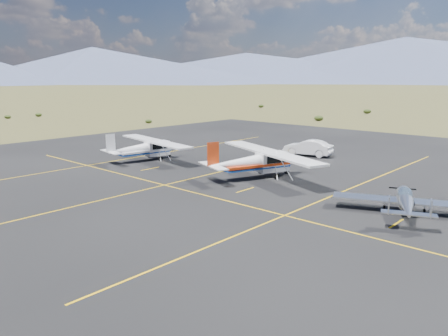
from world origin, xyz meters
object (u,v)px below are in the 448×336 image
aircraft_low_wing (405,201)px  aircraft_plain (145,148)px  aircraft_cessna (257,161)px  sedan (308,148)px

aircraft_low_wing → aircraft_plain: bearing=66.2°
aircraft_cessna → sedan: 11.87m
aircraft_cessna → sedan: bearing=31.7°
aircraft_low_wing → aircraft_cessna: bearing=59.1°
aircraft_cessna → sedan: aircraft_cessna is taller
aircraft_low_wing → sedan: size_ratio=1.67×
aircraft_low_wing → sedan: 19.91m
sedan → aircraft_low_wing: bearing=36.4°
aircraft_low_wing → aircraft_cessna: (1.69, 12.51, 0.54)m
aircraft_cessna → sedan: (11.63, 2.28, -0.60)m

